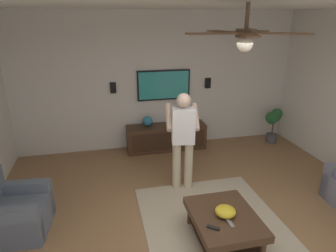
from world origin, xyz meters
TOP-DOWN VIEW (x-y plane):
  - ground_plane at (0.00, 0.00)m, footprint 7.68×7.68m
  - wall_back_tv at (3.25, 0.00)m, footprint 0.10×6.21m
  - area_rug at (0.14, -0.17)m, footprint 2.51×1.93m
  - armchair at (0.75, 2.50)m, footprint 0.87×0.88m
  - coffee_table at (-0.06, -0.17)m, footprint 1.00×0.80m
  - media_console at (2.91, -0.09)m, footprint 0.45×1.70m
  - tv at (3.16, -0.09)m, footprint 0.05×1.13m
  - person_standing at (1.34, -0.01)m, footprint 0.60×0.60m
  - potted_plant_tall at (2.78, -2.58)m, footprint 0.31×0.36m
  - bowl at (-0.07, -0.17)m, footprint 0.26×0.26m
  - remote_white at (-0.01, -0.14)m, footprint 0.15×0.06m
  - remote_black at (-0.27, 0.07)m, footprint 0.13×0.15m
  - remote_grey at (-0.25, -0.16)m, footprint 0.15×0.05m
  - vase_round at (2.97, 0.31)m, footprint 0.22×0.22m
  - wall_speaker_left at (3.17, -1.09)m, footprint 0.06×0.12m
  - wall_speaker_right at (3.17, 0.97)m, footprint 0.06×0.12m
  - ceiling_fan at (-0.17, -0.19)m, footprint 1.18×1.16m

SIDE VIEW (x-z plane):
  - ground_plane at x=0.00m, z-range 0.00..0.00m
  - area_rug at x=0.14m, z-range 0.00..0.01m
  - media_console at x=2.91m, z-range 0.00..0.55m
  - armchair at x=0.75m, z-range -0.13..0.69m
  - coffee_table at x=-0.06m, z-range 0.10..0.50m
  - remote_white at x=-0.01m, z-range 0.40..0.42m
  - remote_black at x=-0.27m, z-range 0.40..0.42m
  - remote_grey at x=-0.25m, z-range 0.40..0.42m
  - bowl at x=-0.07m, z-range 0.40..0.52m
  - potted_plant_tall at x=2.78m, z-range 0.11..0.90m
  - vase_round at x=2.97m, z-range 0.55..0.77m
  - person_standing at x=1.34m, z-range 0.11..1.75m
  - wall_speaker_right at x=3.17m, z-range 1.26..1.48m
  - wall_speaker_left at x=3.17m, z-range 1.26..1.48m
  - tv at x=3.16m, z-range 1.06..1.70m
  - wall_back_tv at x=3.25m, z-range 0.00..2.88m
  - ceiling_fan at x=-0.17m, z-range 2.33..2.79m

